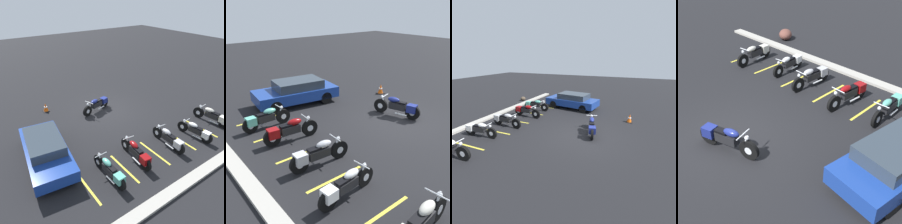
# 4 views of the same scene
# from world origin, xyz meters

# --- Properties ---
(ground) EXTENTS (60.00, 60.00, 0.00)m
(ground) POSITION_xyz_m (0.00, 0.00, 0.00)
(ground) COLOR black
(motorcycle_navy_featured) EXTENTS (2.25, 0.93, 0.91)m
(motorcycle_navy_featured) POSITION_xyz_m (0.43, -0.38, 0.48)
(motorcycle_navy_featured) COLOR black
(motorcycle_navy_featured) RESTS_ON ground
(parked_bike_0) EXTENTS (0.65, 2.27, 0.89)m
(parked_bike_0) POSITION_xyz_m (-4.42, 4.92, 0.48)
(parked_bike_0) COLOR black
(parked_bike_0) RESTS_ON ground
(parked_bike_1) EXTENTS (0.58, 2.07, 0.81)m
(parked_bike_1) POSITION_xyz_m (-2.33, 5.30, 0.43)
(parked_bike_1) COLOR black
(parked_bike_1) RESTS_ON ground
(parked_bike_2) EXTENTS (0.62, 2.21, 0.87)m
(parked_bike_2) POSITION_xyz_m (-0.57, 4.99, 0.46)
(parked_bike_2) COLOR black
(parked_bike_2) RESTS_ON ground
(parked_bike_3) EXTENTS (0.63, 2.26, 0.89)m
(parked_bike_3) POSITION_xyz_m (1.52, 4.88, 0.47)
(parked_bike_3) COLOR black
(parked_bike_3) RESTS_ON ground
(parked_bike_4) EXTENTS (0.61, 2.19, 0.86)m
(parked_bike_4) POSITION_xyz_m (3.17, 5.11, 0.46)
(parked_bike_4) COLOR black
(parked_bike_4) RESTS_ON ground
(car_blue) EXTENTS (2.36, 4.50, 1.29)m
(car_blue) POSITION_xyz_m (4.96, 2.48, 0.68)
(car_blue) COLOR black
(car_blue) RESTS_ON ground
(concrete_curb) EXTENTS (18.00, 0.50, 0.12)m
(concrete_curb) POSITION_xyz_m (0.00, 7.14, 0.06)
(concrete_curb) COLOR #A8A399
(concrete_curb) RESTS_ON ground
(traffic_cone) EXTENTS (0.40, 0.40, 0.57)m
(traffic_cone) POSITION_xyz_m (3.29, -2.27, 0.27)
(traffic_cone) COLOR black
(traffic_cone) RESTS_ON ground
(stall_line_0) EXTENTS (0.10, 2.10, 0.00)m
(stall_line_0) POSITION_xyz_m (-5.26, 4.96, 0.00)
(stall_line_0) COLOR gold
(stall_line_0) RESTS_ON ground
(stall_line_1) EXTENTS (0.10, 2.10, 0.00)m
(stall_line_1) POSITION_xyz_m (-3.37, 4.96, 0.00)
(stall_line_1) COLOR gold
(stall_line_1) RESTS_ON ground
(stall_line_2) EXTENTS (0.10, 2.10, 0.00)m
(stall_line_2) POSITION_xyz_m (-1.47, 4.96, 0.00)
(stall_line_2) COLOR gold
(stall_line_2) RESTS_ON ground
(stall_line_3) EXTENTS (0.10, 2.10, 0.00)m
(stall_line_3) POSITION_xyz_m (0.42, 4.96, 0.00)
(stall_line_3) COLOR gold
(stall_line_3) RESTS_ON ground
(stall_line_4) EXTENTS (0.10, 2.10, 0.00)m
(stall_line_4) POSITION_xyz_m (2.31, 4.96, 0.00)
(stall_line_4) COLOR gold
(stall_line_4) RESTS_ON ground
(stall_line_5) EXTENTS (0.10, 2.10, 0.00)m
(stall_line_5) POSITION_xyz_m (4.20, 4.96, 0.00)
(stall_line_5) COLOR gold
(stall_line_5) RESTS_ON ground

